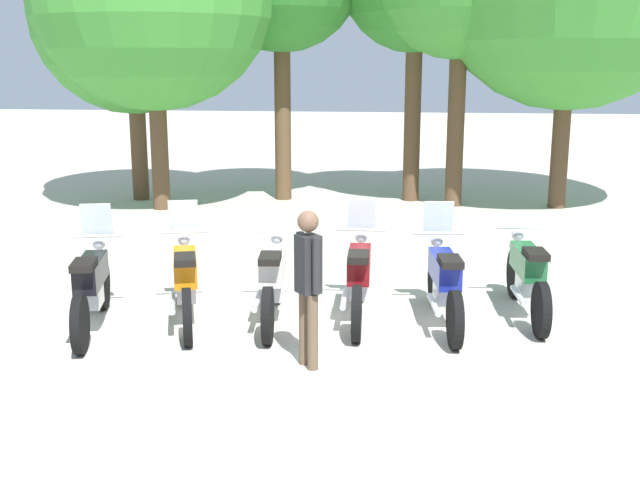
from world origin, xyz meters
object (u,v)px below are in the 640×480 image
motorcycle_0 (91,285)px  motorcycle_3 (359,276)px  motorcycle_1 (185,279)px  motorcycle_5 (527,275)px  person_0 (308,278)px  motorcycle_4 (444,281)px  motorcycle_2 (273,279)px  tree_0 (132,13)px

motorcycle_0 → motorcycle_3: (3.03, 0.76, 0.00)m
motorcycle_0 → motorcycle_1: same height
motorcycle_5 → person_0: person_0 is taller
motorcycle_4 → motorcycle_5: bearing=-72.7°
motorcycle_2 → motorcycle_4: motorcycle_4 is taller
motorcycle_4 → motorcycle_3: bearing=78.0°
person_0 → motorcycle_5: bearing=1.6°
motorcycle_5 → person_0: bearing=125.4°
motorcycle_0 → motorcycle_2: 2.09m
motorcycle_4 → person_0: bearing=130.7°
motorcycle_3 → person_0: bearing=164.0°
motorcycle_1 → motorcycle_4: bearing=-101.8°
motorcycle_0 → motorcycle_4: (4.04, 0.67, 0.00)m
motorcycle_4 → tree_0: (-6.53, 7.82, 3.54)m
motorcycle_0 → person_0: person_0 is taller
person_0 → motorcycle_3: bearing=38.7°
motorcycle_1 → motorcycle_5: 4.11m
motorcycle_3 → person_0: size_ratio=1.36×
motorcycle_5 → motorcycle_3: bearing=96.2°
tree_0 → motorcycle_4: bearing=-50.1°
motorcycle_5 → tree_0: tree_0 is taller
motorcycle_4 → motorcycle_5: (1.01, 0.46, -0.01)m
tree_0 → motorcycle_5: bearing=-44.3°
motorcycle_1 → motorcycle_3: size_ratio=0.97×
motorcycle_4 → person_0: size_ratio=1.36×
motorcycle_2 → motorcycle_4: (2.01, 0.13, 0.01)m
motorcycle_3 → person_0: 1.71m
motorcycle_1 → motorcycle_4: same height
motorcycle_3 → motorcycle_1: bearing=98.2°
motorcycle_1 → motorcycle_5: bearing=-96.9°
motorcycle_2 → person_0: person_0 is taller
motorcycle_0 → motorcycle_3: same height
motorcycle_2 → person_0: bearing=-162.2°
motorcycle_1 → tree_0: size_ratio=0.34×
person_0 → motorcycle_2: bearing=76.0°
motorcycle_0 → tree_0: (-2.50, 8.49, 3.54)m
motorcycle_3 → motorcycle_4: 1.01m
motorcycle_0 → tree_0: tree_0 is taller
motorcycle_1 → motorcycle_4: 3.05m
motorcycle_2 → tree_0: tree_0 is taller
motorcycle_5 → person_0: size_ratio=1.36×
motorcycle_0 → motorcycle_3: bearing=-90.0°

